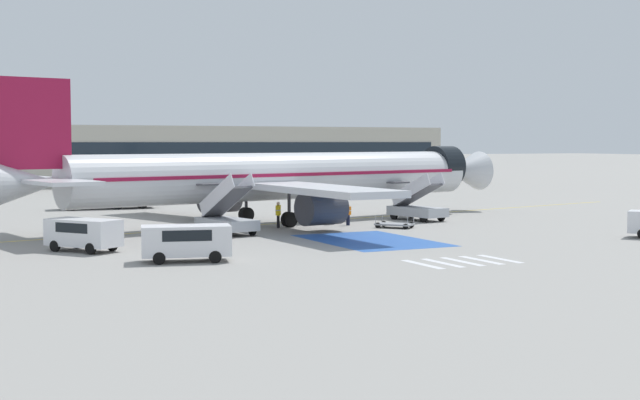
{
  "coord_description": "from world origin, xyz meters",
  "views": [
    {
      "loc": [
        -28.13,
        -61.78,
        6.16
      ],
      "look_at": [
        1.06,
        -2.01,
        1.79
      ],
      "focal_mm": 50.0,
      "sensor_mm": 36.0,
      "label": 1
    }
  ],
  "objects_px": {
    "boarding_stairs_forward": "(417,208)",
    "boarding_stairs_aft": "(226,219)",
    "fuel_tanker": "(108,189)",
    "service_van_2": "(186,240)",
    "ground_crew_2": "(278,213)",
    "ground_crew_0": "(348,213)",
    "service_van_1": "(83,232)",
    "baggage_cart": "(395,224)",
    "terminal_building": "(141,155)",
    "airliner": "(278,177)",
    "ground_crew_1": "(333,211)"
  },
  "relations": [
    {
      "from": "boarding_stairs_forward",
      "to": "boarding_stairs_aft",
      "type": "xyz_separation_m",
      "value": [
        -17.05,
        -3.38,
        0.04
      ]
    },
    {
      "from": "fuel_tanker",
      "to": "service_van_2",
      "type": "xyz_separation_m",
      "value": [
        -4.56,
        -37.94,
        -0.69
      ]
    },
    {
      "from": "ground_crew_2",
      "to": "boarding_stairs_aft",
      "type": "bearing_deg",
      "value": -15.4
    },
    {
      "from": "ground_crew_0",
      "to": "ground_crew_2",
      "type": "distance_m",
      "value": 5.43
    },
    {
      "from": "service_van_1",
      "to": "baggage_cart",
      "type": "bearing_deg",
      "value": -25.38
    },
    {
      "from": "boarding_stairs_forward",
      "to": "fuel_tanker",
      "type": "distance_m",
      "value": 29.58
    },
    {
      "from": "terminal_building",
      "to": "ground_crew_0",
      "type": "bearing_deg",
      "value": -92.02
    },
    {
      "from": "boarding_stairs_forward",
      "to": "ground_crew_0",
      "type": "xyz_separation_m",
      "value": [
        -6.83,
        -1.39,
        -0.04
      ]
    },
    {
      "from": "airliner",
      "to": "ground_crew_1",
      "type": "height_order",
      "value": "airliner"
    },
    {
      "from": "baggage_cart",
      "to": "terminal_building",
      "type": "xyz_separation_m",
      "value": [
        0.31,
        71.08,
        3.93
      ]
    },
    {
      "from": "service_van_1",
      "to": "ground_crew_2",
      "type": "height_order",
      "value": "ground_crew_2"
    },
    {
      "from": "service_van_1",
      "to": "ground_crew_1",
      "type": "distance_m",
      "value": 21.64
    },
    {
      "from": "airliner",
      "to": "baggage_cart",
      "type": "bearing_deg",
      "value": 30.76
    },
    {
      "from": "service_van_2",
      "to": "airliner",
      "type": "bearing_deg",
      "value": -21.59
    },
    {
      "from": "service_van_2",
      "to": "ground_crew_0",
      "type": "xyz_separation_m",
      "value": [
        16.73,
        13.89,
        -0.21
      ]
    },
    {
      "from": "ground_crew_0",
      "to": "airliner",
      "type": "bearing_deg",
      "value": 26.51
    },
    {
      "from": "ground_crew_1",
      "to": "service_van_2",
      "type": "bearing_deg",
      "value": -26.7
    },
    {
      "from": "service_van_2",
      "to": "ground_crew_1",
      "type": "distance_m",
      "value": 21.98
    },
    {
      "from": "ground_crew_1",
      "to": "ground_crew_2",
      "type": "xyz_separation_m",
      "value": [
        -4.74,
        -0.67,
        0.11
      ]
    },
    {
      "from": "fuel_tanker",
      "to": "baggage_cart",
      "type": "relative_size",
      "value": 3.05
    },
    {
      "from": "airliner",
      "to": "terminal_building",
      "type": "bearing_deg",
      "value": 163.08
    },
    {
      "from": "boarding_stairs_forward",
      "to": "boarding_stairs_aft",
      "type": "relative_size",
      "value": 1.0
    },
    {
      "from": "service_van_1",
      "to": "ground_crew_1",
      "type": "relative_size",
      "value": 2.67
    },
    {
      "from": "boarding_stairs_aft",
      "to": "service_van_2",
      "type": "bearing_deg",
      "value": -129.91
    },
    {
      "from": "boarding_stairs_aft",
      "to": "ground_crew_1",
      "type": "distance_m",
      "value": 10.04
    },
    {
      "from": "ground_crew_1",
      "to": "terminal_building",
      "type": "xyz_separation_m",
      "value": [
        3.06,
        66.81,
        3.2
      ]
    },
    {
      "from": "service_van_2",
      "to": "ground_crew_0",
      "type": "height_order",
      "value": "service_van_2"
    },
    {
      "from": "boarding_stairs_aft",
      "to": "ground_crew_0",
      "type": "xyz_separation_m",
      "value": [
        10.22,
        1.99,
        -0.08
      ]
    },
    {
      "from": "airliner",
      "to": "ground_crew_0",
      "type": "height_order",
      "value": "airliner"
    },
    {
      "from": "ground_crew_2",
      "to": "ground_crew_0",
      "type": "bearing_deg",
      "value": 133.27
    },
    {
      "from": "airliner",
      "to": "boarding_stairs_forward",
      "type": "relative_size",
      "value": 7.96
    },
    {
      "from": "baggage_cart",
      "to": "ground_crew_0",
      "type": "relative_size",
      "value": 1.83
    },
    {
      "from": "fuel_tanker",
      "to": "boarding_stairs_aft",
      "type": "bearing_deg",
      "value": -169.1
    },
    {
      "from": "airliner",
      "to": "service_van_2",
      "type": "height_order",
      "value": "airliner"
    },
    {
      "from": "airliner",
      "to": "fuel_tanker",
      "type": "relative_size",
      "value": 4.86
    },
    {
      "from": "boarding_stairs_aft",
      "to": "ground_crew_1",
      "type": "bearing_deg",
      "value": 6.74
    },
    {
      "from": "boarding_stairs_forward",
      "to": "service_van_1",
      "type": "relative_size",
      "value": 1.21
    },
    {
      "from": "airliner",
      "to": "fuel_tanker",
      "type": "height_order",
      "value": "airliner"
    },
    {
      "from": "service_van_1",
      "to": "ground_crew_0",
      "type": "distance_m",
      "value": 21.87
    },
    {
      "from": "boarding_stairs_forward",
      "to": "ground_crew_0",
      "type": "height_order",
      "value": "boarding_stairs_forward"
    },
    {
      "from": "airliner",
      "to": "ground_crew_0",
      "type": "relative_size",
      "value": 27.1
    },
    {
      "from": "service_van_1",
      "to": "airliner",
      "type": "bearing_deg",
      "value": -2.28
    },
    {
      "from": "boarding_stairs_aft",
      "to": "terminal_building",
      "type": "distance_m",
      "value": 71.1
    },
    {
      "from": "boarding_stairs_aft",
      "to": "ground_crew_0",
      "type": "distance_m",
      "value": 10.41
    },
    {
      "from": "boarding_stairs_forward",
      "to": "fuel_tanker",
      "type": "height_order",
      "value": "boarding_stairs_forward"
    },
    {
      "from": "fuel_tanker",
      "to": "service_van_1",
      "type": "xyz_separation_m",
      "value": [
        -8.45,
        -31.32,
        -0.71
      ]
    },
    {
      "from": "fuel_tanker",
      "to": "service_van_1",
      "type": "height_order",
      "value": "fuel_tanker"
    },
    {
      "from": "boarding_stairs_aft",
      "to": "fuel_tanker",
      "type": "bearing_deg",
      "value": 83.09
    },
    {
      "from": "airliner",
      "to": "terminal_building",
      "type": "relative_size",
      "value": 0.47
    },
    {
      "from": "airliner",
      "to": "boarding_stairs_forward",
      "type": "distance_m",
      "value": 11.38
    }
  ]
}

